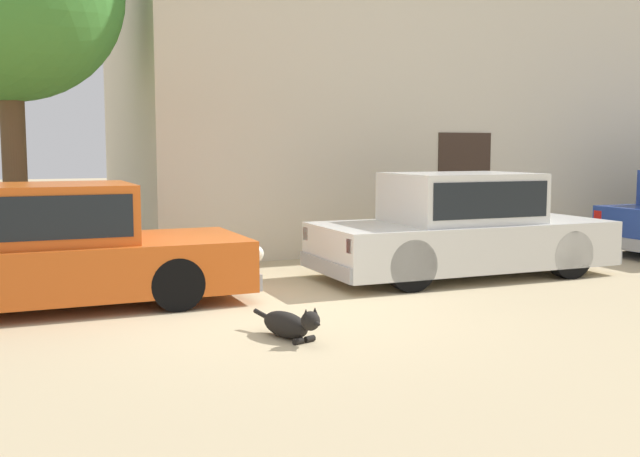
% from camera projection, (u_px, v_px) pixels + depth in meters
% --- Properties ---
extents(ground_plane, '(80.00, 80.00, 0.00)m').
position_uv_depth(ground_plane, '(273.00, 313.00, 8.19)').
color(ground_plane, tan).
extents(parked_sedan_nearest, '(4.85, 1.78, 1.42)m').
position_uv_depth(parked_sedan_nearest, '(38.00, 247.00, 8.43)').
color(parked_sedan_nearest, '#D15619').
rests_on(parked_sedan_nearest, ground_plane).
extents(parked_sedan_second, '(4.40, 1.75, 1.47)m').
position_uv_depth(parked_sedan_second, '(462.00, 226.00, 10.55)').
color(parked_sedan_second, silver).
rests_on(parked_sedan_second, ground_plane).
extents(apartment_block, '(15.70, 6.20, 8.37)m').
position_uv_depth(apartment_block, '(477.00, 44.00, 16.75)').
color(apartment_block, beige).
rests_on(apartment_block, ground_plane).
extents(stray_dog_spotted, '(0.41, 1.00, 0.35)m').
position_uv_depth(stray_dog_spotted, '(290.00, 324.00, 7.09)').
color(stray_dog_spotted, black).
rests_on(stray_dog_spotted, ground_plane).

